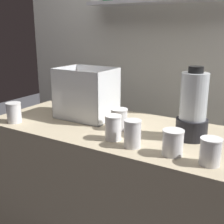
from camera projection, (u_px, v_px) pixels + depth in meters
The scene contains 10 objects.
counter at pixel (112, 197), 1.73m from camera, with size 1.40×0.64×0.90m, color tan.
back_wall_unit at pixel (165, 50), 2.14m from camera, with size 2.60×0.24×2.50m.
carrot_display_bin at pixel (85, 102), 1.74m from camera, with size 0.33×0.24×0.30m.
blender_pitcher at pixel (193, 109), 1.38m from camera, with size 0.15×0.15×0.35m.
juice_cup_carrot_far_left at pixel (14, 114), 1.66m from camera, with size 0.08×0.08×0.11m.
juice_cup_mango_left at pixel (119, 120), 1.55m from camera, with size 0.09×0.09×0.11m.
juice_cup_mango_middle at pixel (113, 129), 1.40m from camera, with size 0.08×0.08×0.12m.
juice_cup_carrot_right at pixel (133, 135), 1.31m from camera, with size 0.08×0.08×0.13m.
juice_cup_carrot_far_right at pixel (173, 144), 1.23m from camera, with size 0.09×0.09×0.11m.
juice_cup_carrot_rightmost at pixel (210, 153), 1.14m from camera, with size 0.09×0.09×0.11m.
Camera 1 is at (0.79, -1.31, 1.42)m, focal length 46.69 mm.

